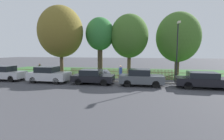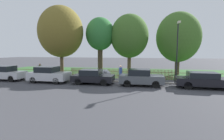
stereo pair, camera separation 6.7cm
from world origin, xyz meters
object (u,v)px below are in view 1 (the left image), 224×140
Objects in this scene: tree_mid_park at (129,36)px; pedestrian_near_fence at (40,70)px; parked_car_black_saloon at (49,74)px; tree_far_left at (178,37)px; parked_car_white_van at (204,80)px; street_lamp at (177,45)px; pedestrian_by_lamp at (121,72)px; tree_nearest_kerb at (61,32)px; parked_car_red_compact at (141,77)px; tree_behind_motorcycle at (100,35)px; parked_car_navy_estate at (93,77)px; parked_car_silver_hatchback at (6,73)px; covered_motorcycle at (102,73)px.

tree_mid_park is 11.60m from pedestrian_near_fence.
parked_car_black_saloon is 0.49× the size of tree_far_left.
street_lamp is at bearing 138.68° from parked_car_white_van.
tree_nearest_kerb is at bearing -91.99° from pedestrian_by_lamp.
tree_mid_park is 7.03m from pedestrian_by_lamp.
parked_car_red_compact is at bearing -76.70° from tree_mid_park.
tree_behind_motorcycle is (3.25, 7.04, 4.37)m from parked_car_black_saloon.
pedestrian_by_lamp is (2.35, 1.75, 0.24)m from parked_car_navy_estate.
parked_car_red_compact is 11.49m from pedestrian_near_fence.
tree_far_left is (6.07, 0.53, -0.18)m from tree_mid_park.
parked_car_navy_estate is at bearing -109.27° from tree_mid_park.
tree_mid_park is at bearing 134.75° from pedestrian_near_fence.
parked_car_white_van is at bearing -33.46° from tree_behind_motorcycle.
tree_far_left reaches higher than parked_car_silver_hatchback.
parked_car_silver_hatchback is 20.15m from tree_far_left.
tree_behind_motorcycle is at bearing 66.16° from parked_car_black_saloon.
parked_car_red_compact is at bearing -1.05° from parked_car_silver_hatchback.
tree_nearest_kerb is at bearing -164.29° from tree_mid_park.
tree_mid_park reaches higher than parked_car_white_van.
tree_behind_motorcycle is (-10.66, 7.05, 4.46)m from parked_car_white_van.
tree_nearest_kerb is 1.10× the size of tree_far_left.
parked_car_red_compact is 10.00m from tree_far_left.
pedestrian_by_lamp is (2.13, -1.01, 0.27)m from covered_motorcycle.
parked_car_red_compact is 5.10m from parked_car_white_van.
parked_car_white_van is at bearing -1.33° from parked_car_navy_estate.
tree_mid_park is (2.63, 7.52, 4.25)m from parked_car_navy_estate.
parked_car_navy_estate is 2.37× the size of pedestrian_by_lamp.
tree_nearest_kerb reaches higher than covered_motorcycle.
parked_car_black_saloon is 0.45× the size of tree_nearest_kerb.
tree_mid_park is (-1.79, 7.58, 4.19)m from parked_car_red_compact.
parked_car_navy_estate is 1.00× the size of parked_car_red_compact.
tree_nearest_kerb reaches higher than tree_far_left.
tree_mid_park is at bearing 15.71° from tree_nearest_kerb.
parked_car_red_compact is 0.48× the size of tree_far_left.
covered_motorcycle is at bearing -94.48° from pedestrian_by_lamp.
pedestrian_near_fence reaches higher than pedestrian_by_lamp.
tree_mid_park is (11.98, 7.48, 4.17)m from parked_car_silver_hatchback.
pedestrian_by_lamp is at bearing 102.69° from pedestrian_near_fence.
parked_car_navy_estate is 0.52× the size of tree_behind_motorcycle.
tree_behind_motorcycle is 7.56m from pedestrian_by_lamp.
street_lamp is at bearing 27.41° from parked_car_red_compact.
tree_mid_park is (7.02, 7.62, 4.15)m from parked_car_black_saloon.
parked_car_red_compact is at bearing -1.47° from parked_car_navy_estate.
parked_car_silver_hatchback reaches higher than parked_car_navy_estate.
tree_far_left is at bearing 32.85° from parked_car_black_saloon.
parked_car_white_van is (13.92, -0.00, -0.09)m from parked_car_black_saloon.
tree_behind_motorcycle is 3.82m from tree_mid_park.
tree_behind_motorcycle is at bearing 127.35° from parked_car_red_compact.
pedestrian_near_fence reaches higher than parked_car_white_van.
tree_mid_park reaches higher than pedestrian_near_fence.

